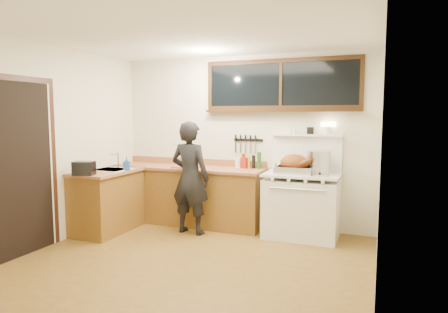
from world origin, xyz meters
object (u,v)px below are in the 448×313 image
at_px(man, 190,178).
at_px(vintage_stove, 302,204).
at_px(cutting_board, 187,164).
at_px(roast_turkey, 295,166).

bearing_deg(man, vintage_stove, 15.63).
bearing_deg(cutting_board, man, -56.72).
height_order(vintage_stove, cutting_board, vintage_stove).
xyz_separation_m(vintage_stove, roast_turkey, (-0.10, -0.05, 0.54)).
distance_m(cutting_board, roast_turkey, 1.65).
bearing_deg(man, cutting_board, 123.28).
distance_m(man, cutting_board, 0.44).
bearing_deg(vintage_stove, roast_turkey, -151.64).
height_order(cutting_board, roast_turkey, roast_turkey).
distance_m(vintage_stove, man, 1.62).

